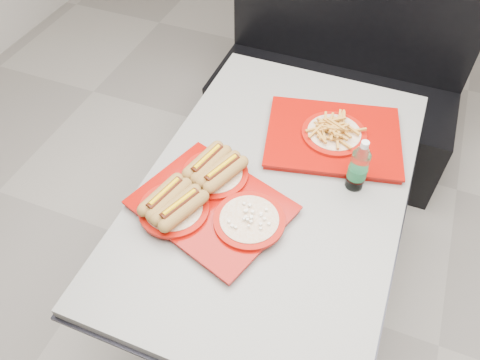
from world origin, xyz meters
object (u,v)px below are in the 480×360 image
at_px(booth_bench, 335,86).
at_px(water_bottle, 358,168).
at_px(diner_table, 273,212).
at_px(tray_far, 334,135).
at_px(tray_near, 208,198).

relative_size(booth_bench, water_bottle, 6.32).
bearing_deg(diner_table, tray_far, 65.17).
bearing_deg(water_bottle, booth_bench, 104.71).
height_order(tray_near, tray_far, tray_near).
bearing_deg(tray_far, water_bottle, -57.44).
height_order(booth_bench, tray_near, booth_bench).
bearing_deg(tray_far, booth_bench, 99.63).
xyz_separation_m(tray_near, tray_far, (0.32, 0.47, -0.01)).
relative_size(diner_table, water_bottle, 6.65).
relative_size(diner_table, booth_bench, 1.05).
relative_size(booth_bench, tray_far, 2.30).
distance_m(diner_table, tray_near, 0.33).
bearing_deg(tray_near, tray_far, 55.93).
relative_size(tray_far, water_bottle, 2.74).
relative_size(tray_near, water_bottle, 2.72).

